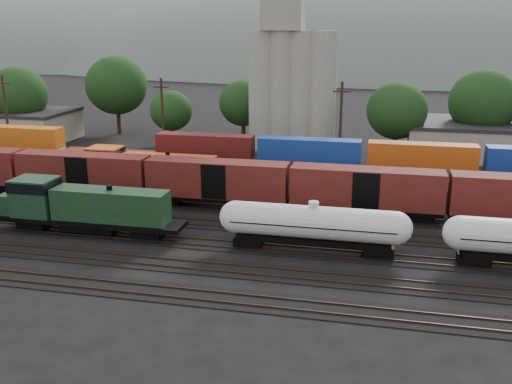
% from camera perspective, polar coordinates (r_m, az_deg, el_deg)
% --- Properties ---
extents(ground, '(600.00, 600.00, 0.00)m').
position_cam_1_polar(ground, '(56.49, -5.81, -3.15)').
color(ground, black).
extents(tracks, '(180.00, 33.20, 0.20)m').
position_cam_1_polar(tracks, '(56.47, -5.81, -3.10)').
color(tracks, black).
rests_on(tracks, ground).
extents(green_locomotive, '(18.06, 3.19, 4.78)m').
position_cam_1_polar(green_locomotive, '(55.19, -17.26, -1.33)').
color(green_locomotive, black).
rests_on(green_locomotive, ground).
extents(tank_car_a, '(16.38, 2.93, 4.29)m').
position_cam_1_polar(tank_car_a, '(48.56, 5.73, -3.24)').
color(tank_car_a, silver).
rests_on(tank_car_a, ground).
extents(orange_locomotive, '(18.65, 3.11, 4.66)m').
position_cam_1_polar(orange_locomotive, '(68.16, -11.26, 2.36)').
color(orange_locomotive, black).
rests_on(orange_locomotive, ground).
extents(boxcar_string, '(184.40, 2.90, 4.20)m').
position_cam_1_polar(boxcar_string, '(58.31, 3.39, 0.75)').
color(boxcar_string, black).
rests_on(boxcar_string, ground).
extents(container_wall, '(160.00, 2.60, 5.80)m').
position_cam_1_polar(container_wall, '(69.01, -0.07, 2.81)').
color(container_wall, black).
rests_on(container_wall, ground).
extents(grain_silo, '(13.40, 5.00, 29.00)m').
position_cam_1_polar(grain_silo, '(87.89, 3.50, 11.43)').
color(grain_silo, gray).
rests_on(grain_silo, ground).
extents(industrial_sheds, '(119.38, 17.26, 5.10)m').
position_cam_1_polar(industrial_sheds, '(87.88, 5.48, 5.66)').
color(industrial_sheds, '#9E937F').
rests_on(industrial_sheds, ground).
extents(tree_band, '(167.18, 21.28, 13.99)m').
position_cam_1_polar(tree_band, '(92.65, -4.52, 9.39)').
color(tree_band, black).
rests_on(tree_band, ground).
extents(utility_poles, '(122.20, 0.36, 12.00)m').
position_cam_1_polar(utility_poles, '(75.51, -0.74, 6.78)').
color(utility_poles, black).
rests_on(utility_poles, ground).
extents(distant_hills, '(860.00, 286.00, 130.00)m').
position_cam_1_polar(distant_hills, '(313.05, 13.77, 8.70)').
color(distant_hills, '#59665B').
rests_on(distant_hills, ground).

